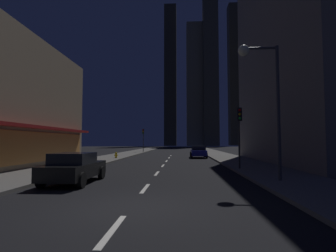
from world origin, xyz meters
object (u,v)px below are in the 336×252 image
Objects in this scene: car_parked_near at (74,168)px; fire_hydrant_far_left at (116,155)px; traffic_light_far_left at (143,135)px; traffic_light_near_right at (239,124)px; street_lamp_right at (260,78)px; car_parked_far at (198,152)px.

car_parked_near is 17.12m from fire_hydrant_far_left.
traffic_light_far_left is at bearing 88.73° from fire_hydrant_far_left.
fire_hydrant_far_left is 0.16× the size of traffic_light_near_right.
street_lamp_right reaches higher than traffic_light_far_left.
traffic_light_near_right reaches higher than fire_hydrant_far_left.
traffic_light_far_left is (0.40, 18.09, 2.74)m from fire_hydrant_far_left.
street_lamp_right reaches higher than fire_hydrant_far_left.
car_parked_near is 35.20m from traffic_light_far_left.
traffic_light_near_right is at bearing 31.99° from car_parked_near.
car_parked_far is at bearing 95.19° from street_lamp_right.
car_parked_near reaches higher than fire_hydrant_far_left.
car_parked_far is 17.79m from traffic_light_far_left.
traffic_light_near_right is at bearing 88.70° from street_lamp_right.
street_lamp_right is at bearing 2.35° from car_parked_near.
traffic_light_far_left is 36.40m from street_lamp_right.
traffic_light_near_right is at bearing -82.43° from car_parked_far.
street_lamp_right is (1.78, -19.61, 4.33)m from car_parked_far.
traffic_light_near_right reaches higher than car_parked_far.
traffic_light_near_right and traffic_light_far_left have the same top height.
car_parked_near is at bearing -109.82° from car_parked_far.
car_parked_near and car_parked_far have the same top height.
traffic_light_far_left is (-9.10, 15.08, 2.45)m from car_parked_far.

